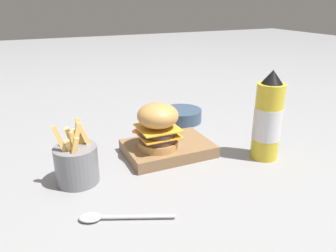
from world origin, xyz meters
TOP-DOWN VIEW (x-y plane):
  - ground_plane at (0.00, 0.00)m, footprint 6.00×6.00m
  - serving_board at (0.02, -0.01)m, footprint 0.23×0.16m
  - burger at (-0.02, -0.02)m, footprint 0.11×0.11m
  - ketchup_bottle at (0.24, -0.13)m, footprint 0.07×0.07m
  - fries_basket at (-0.23, -0.06)m, footprint 0.10×0.10m
  - side_bowl at (0.16, 0.20)m, footprint 0.14×0.14m
  - spoon at (-0.21, -0.22)m, footprint 0.18×0.09m
  - ketchup_puddle at (-0.00, 0.18)m, footprint 0.04×0.04m

SIDE VIEW (x-z plane):
  - ground_plane at x=0.00m, z-range 0.00..0.00m
  - ketchup_puddle at x=0.00m, z-range 0.00..0.00m
  - spoon at x=-0.21m, z-range 0.00..0.01m
  - serving_board at x=0.02m, z-range 0.00..0.03m
  - side_bowl at x=0.16m, z-range 0.00..0.04m
  - fries_basket at x=-0.23m, z-range -0.03..0.12m
  - burger at x=-0.02m, z-range 0.03..0.15m
  - ketchup_bottle at x=0.24m, z-range -0.01..0.22m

